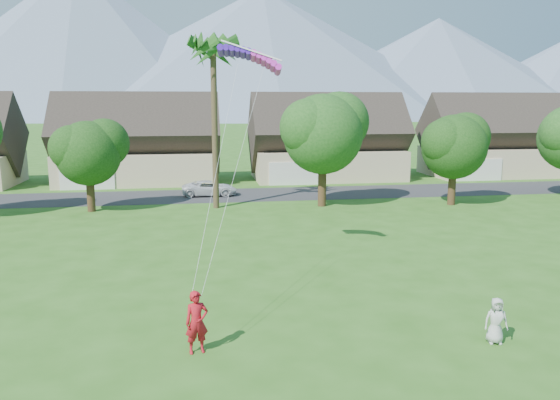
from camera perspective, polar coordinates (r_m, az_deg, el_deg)
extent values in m
cube|color=#2D2D30|center=(46.72, -4.47, 0.53)|extent=(90.00, 7.00, 0.01)
imported|color=#B3141F|center=(17.66, -8.69, -12.51)|extent=(0.82, 0.63, 2.01)
imported|color=#BBBBB6|center=(19.52, 21.65, -11.63)|extent=(0.84, 0.64, 1.54)
imported|color=silver|center=(46.51, -7.37, 1.23)|extent=(4.69, 2.29, 1.28)
cone|color=slate|center=(278.14, -20.11, 15.15)|extent=(190.00, 190.00, 70.00)
cone|color=slate|center=(274.97, -1.79, 14.97)|extent=(240.00, 240.00, 62.00)
cone|color=slate|center=(299.12, 16.06, 13.04)|extent=(200.00, 200.00, 50.00)
cube|color=beige|center=(55.59, -14.51, 3.33)|extent=(15.00, 8.00, 3.00)
cube|color=#382D28|center=(55.32, -14.66, 6.71)|extent=(15.75, 8.15, 8.15)
cube|color=silver|center=(52.26, -19.51, 2.21)|extent=(4.80, 0.12, 2.20)
cube|color=beige|center=(56.90, 4.92, 3.76)|extent=(15.00, 8.00, 3.00)
cube|color=#382D28|center=(56.63, 4.97, 7.07)|extent=(15.75, 8.15, 8.15)
cube|color=silver|center=(52.14, 1.47, 2.78)|extent=(4.80, 0.12, 2.20)
cube|color=beige|center=(64.09, 21.71, 3.80)|extent=(15.00, 8.00, 3.00)
cube|color=#382D28|center=(63.85, 21.90, 6.73)|extent=(15.75, 8.15, 8.15)
cube|color=silver|center=(58.55, 20.12, 2.97)|extent=(4.80, 0.12, 2.20)
cylinder|color=#47301C|center=(41.70, -19.15, 0.34)|extent=(0.56, 0.56, 2.18)
sphere|color=#214916|center=(41.32, -19.40, 4.62)|extent=(4.62, 4.62, 4.62)
cylinder|color=#47301C|center=(41.53, 4.42, 1.29)|extent=(0.62, 0.62, 2.82)
sphere|color=#214916|center=(41.10, 4.49, 6.87)|extent=(5.98, 5.98, 5.98)
cylinder|color=#47301C|center=(44.00, 17.50, 1.01)|extent=(0.58, 0.58, 2.30)
sphere|color=#214916|center=(43.63, 17.73, 5.31)|extent=(4.90, 4.90, 4.90)
cylinder|color=#4C3D26|center=(40.51, -6.84, 7.55)|extent=(0.44, 0.44, 12.00)
sphere|color=#286021|center=(40.73, -7.04, 16.44)|extent=(3.00, 3.00, 3.00)
cube|color=#4317AD|center=(24.86, -4.74, 14.89)|extent=(1.58, 1.22, 0.50)
cube|color=#E02ACA|center=(25.00, -1.34, 14.89)|extent=(1.58, 1.22, 0.50)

